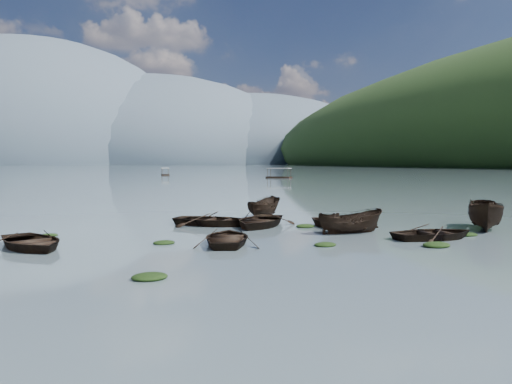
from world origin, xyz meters
name	(u,v)px	position (x,y,z in m)	size (l,w,h in m)	color
ground_plane	(363,260)	(0.00, 0.00, 0.00)	(2400.00, 2400.00, 0.00)	slate
haze_mtn_b	(37,164)	(-60.00, 900.00, 0.00)	(520.00, 520.00, 340.00)	#475666
haze_mtn_c	(156,164)	(140.00, 900.00, 0.00)	(520.00, 520.00, 260.00)	#475666
haze_mtn_d	(249,164)	(320.00, 900.00, 0.00)	(520.00, 520.00, 220.00)	#475666
rowboat_0	(31,248)	(-12.47, 7.48, 0.00)	(3.37, 4.72, 0.98)	black
rowboat_1	(228,243)	(-3.82, 5.65, 0.00)	(3.10, 4.34, 0.90)	black
rowboat_2	(350,233)	(3.42, 6.55, 0.00)	(1.46, 3.87, 1.50)	black
rowboat_3	(339,227)	(4.06, 8.86, 0.00)	(3.38, 4.73, 0.98)	black
rowboat_4	(434,239)	(6.33, 3.34, 0.00)	(3.15, 4.41, 0.91)	black
rowboat_5	(486,229)	(11.44, 5.09, 0.00)	(1.90, 5.04, 1.95)	black
rowboat_6	(213,225)	(-2.66, 12.41, 0.00)	(3.50, 4.90, 1.01)	black
rowboat_7	(259,226)	(-0.19, 10.95, 0.00)	(3.62, 5.07, 1.05)	black
rowboat_8	(264,217)	(1.80, 15.27, 0.00)	(1.56, 4.16, 1.61)	black
weed_clump_0	(150,279)	(-8.40, -0.31, 0.00)	(1.20, 0.98, 0.26)	black
weed_clump_1	(325,246)	(0.16, 3.38, 0.00)	(1.06, 0.85, 0.23)	black
weed_clump_2	(436,247)	(4.80, 1.39, 0.00)	(1.31, 1.05, 0.28)	black
weed_clump_3	(324,223)	(4.16, 10.86, 0.00)	(0.90, 0.76, 0.20)	black
weed_clump_4	(467,236)	(8.70, 3.61, 0.00)	(1.10, 0.87, 0.23)	black
weed_clump_5	(49,236)	(-11.85, 11.24, 0.00)	(0.89, 0.72, 0.19)	black
weed_clump_6	(164,244)	(-6.67, 6.64, 0.00)	(1.03, 0.86, 0.22)	black
weed_clump_7	(305,227)	(2.22, 9.62, 0.00)	(1.13, 0.90, 0.25)	black
pontoon_centre	(165,175)	(15.02, 125.33, 0.00)	(2.20, 5.28, 2.02)	black
pontoon_right	(279,178)	(35.96, 91.95, 0.00)	(2.46, 5.91, 2.27)	black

